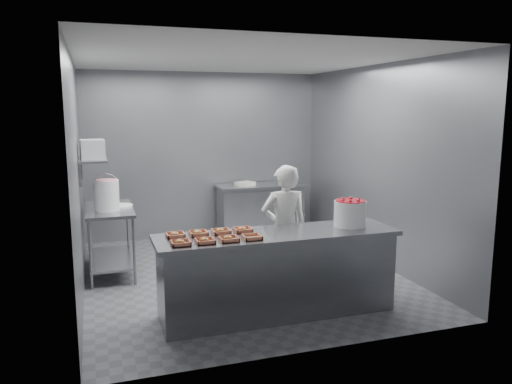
# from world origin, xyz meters

# --- Properties ---
(floor) EXTENTS (4.50, 4.50, 0.00)m
(floor) POSITION_xyz_m (0.00, 0.00, 0.00)
(floor) COLOR #4C4C51
(floor) RESTS_ON ground
(ceiling) EXTENTS (4.50, 4.50, 0.00)m
(ceiling) POSITION_xyz_m (0.00, 0.00, 2.80)
(ceiling) COLOR white
(ceiling) RESTS_ON wall_back
(wall_back) EXTENTS (4.00, 0.04, 2.80)m
(wall_back) POSITION_xyz_m (0.00, 2.25, 1.40)
(wall_back) COLOR slate
(wall_back) RESTS_ON ground
(wall_left) EXTENTS (0.04, 4.50, 2.80)m
(wall_left) POSITION_xyz_m (-2.00, 0.00, 1.40)
(wall_left) COLOR slate
(wall_left) RESTS_ON ground
(wall_right) EXTENTS (0.04, 4.50, 2.80)m
(wall_right) POSITION_xyz_m (2.00, 0.00, 1.40)
(wall_right) COLOR slate
(wall_right) RESTS_ON ground
(service_counter) EXTENTS (2.60, 0.70, 0.90)m
(service_counter) POSITION_xyz_m (0.00, -1.35, 0.45)
(service_counter) COLOR slate
(service_counter) RESTS_ON ground
(prep_table) EXTENTS (0.60, 1.20, 0.90)m
(prep_table) POSITION_xyz_m (-1.65, 0.60, 0.59)
(prep_table) COLOR slate
(prep_table) RESTS_ON ground
(back_counter) EXTENTS (1.50, 0.60, 0.90)m
(back_counter) POSITION_xyz_m (0.90, 1.90, 0.45)
(back_counter) COLOR slate
(back_counter) RESTS_ON ground
(wall_shelf) EXTENTS (0.35, 0.90, 0.03)m
(wall_shelf) POSITION_xyz_m (-1.82, 0.60, 1.55)
(wall_shelf) COLOR slate
(wall_shelf) RESTS_ON wall_left
(tray_0) EXTENTS (0.19, 0.18, 0.06)m
(tray_0) POSITION_xyz_m (-1.06, -1.51, 0.92)
(tray_0) COLOR tan
(tray_0) RESTS_ON service_counter
(tray_1) EXTENTS (0.19, 0.18, 0.06)m
(tray_1) POSITION_xyz_m (-0.82, -1.51, 0.92)
(tray_1) COLOR tan
(tray_1) RESTS_ON service_counter
(tray_2) EXTENTS (0.19, 0.18, 0.06)m
(tray_2) POSITION_xyz_m (-0.58, -1.51, 0.92)
(tray_2) COLOR tan
(tray_2) RESTS_ON service_counter
(tray_3) EXTENTS (0.19, 0.18, 0.04)m
(tray_3) POSITION_xyz_m (-0.34, -1.51, 0.92)
(tray_3) COLOR tan
(tray_3) RESTS_ON service_counter
(tray_4) EXTENTS (0.19, 0.18, 0.06)m
(tray_4) POSITION_xyz_m (-1.06, -1.19, 0.92)
(tray_4) COLOR tan
(tray_4) RESTS_ON service_counter
(tray_5) EXTENTS (0.19, 0.18, 0.06)m
(tray_5) POSITION_xyz_m (-0.82, -1.19, 0.92)
(tray_5) COLOR tan
(tray_5) RESTS_ON service_counter
(tray_6) EXTENTS (0.19, 0.18, 0.06)m
(tray_6) POSITION_xyz_m (-0.58, -1.19, 0.92)
(tray_6) COLOR tan
(tray_6) RESTS_ON service_counter
(tray_7) EXTENTS (0.19, 0.18, 0.06)m
(tray_7) POSITION_xyz_m (-0.34, -1.19, 0.92)
(tray_7) COLOR tan
(tray_7) RESTS_ON service_counter
(worker) EXTENTS (0.59, 0.41, 1.55)m
(worker) POSITION_xyz_m (0.31, -0.75, 0.77)
(worker) COLOR silver
(worker) RESTS_ON ground
(strawberry_tub) EXTENTS (0.36, 0.36, 0.29)m
(strawberry_tub) POSITION_xyz_m (0.87, -1.32, 1.06)
(strawberry_tub) COLOR white
(strawberry_tub) RESTS_ON service_counter
(glaze_bucket) EXTENTS (0.33, 0.31, 0.48)m
(glaze_bucket) POSITION_xyz_m (-1.68, 0.43, 1.11)
(glaze_bucket) COLOR white
(glaze_bucket) RESTS_ON prep_table
(bucket_lid) EXTENTS (0.37, 0.37, 0.03)m
(bucket_lid) POSITION_xyz_m (-1.51, 0.62, 0.91)
(bucket_lid) COLOR white
(bucket_lid) RESTS_ON prep_table
(rag) EXTENTS (0.16, 0.15, 0.02)m
(rag) POSITION_xyz_m (-1.62, 1.04, 0.91)
(rag) COLOR #CCB28C
(rag) RESTS_ON prep_table
(appliance) EXTENTS (0.31, 0.34, 0.25)m
(appliance) POSITION_xyz_m (-1.82, 0.47, 1.69)
(appliance) COLOR gray
(appliance) RESTS_ON wall_shelf
(paper_stack) EXTENTS (0.35, 0.29, 0.06)m
(paper_stack) POSITION_xyz_m (0.62, 1.90, 0.93)
(paper_stack) COLOR silver
(paper_stack) RESTS_ON back_counter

